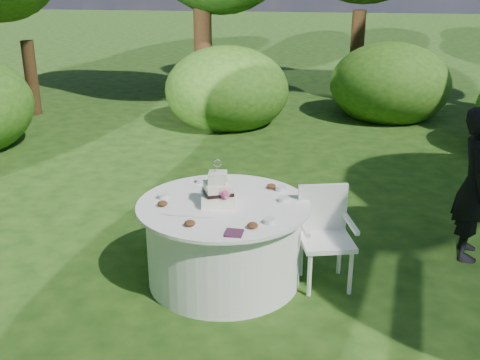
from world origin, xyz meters
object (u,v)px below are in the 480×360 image
object	(u,v)px
cake	(218,192)
chair	(325,229)
napkins	(234,233)
guest	(475,184)
table	(224,242)

from	to	relation	value
cake	chair	distance (m)	1.03
napkins	chair	bearing A→B (deg)	46.96
chair	guest	bearing A→B (deg)	27.71
napkins	guest	bearing A→B (deg)	35.18
table	chair	bearing A→B (deg)	8.79
cake	chair	size ratio (longest dim) A/B	0.46
table	cake	world-z (taller)	cake
napkins	cake	size ratio (longest dim) A/B	0.33
guest	cake	world-z (taller)	guest
napkins	cake	bearing A→B (deg)	112.97
guest	chair	world-z (taller)	guest
napkins	chair	size ratio (longest dim) A/B	0.15
guest	chair	distance (m)	1.63
table	chair	xyz separation A→B (m)	(0.91, 0.14, 0.13)
cake	chair	world-z (taller)	cake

